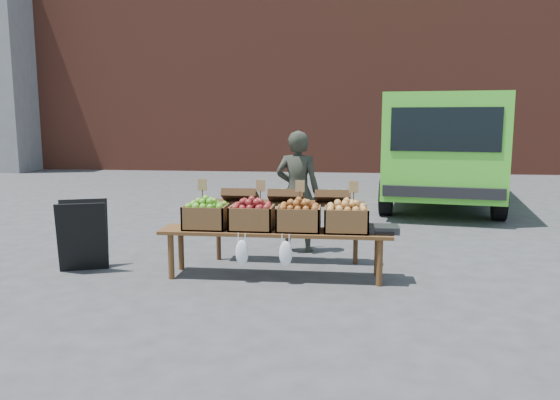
% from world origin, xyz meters
% --- Properties ---
extents(ground, '(80.00, 80.00, 0.00)m').
position_xyz_m(ground, '(0.00, 0.00, 0.00)').
color(ground, '#3E3E40').
extents(brick_building, '(24.00, 4.00, 10.00)m').
position_xyz_m(brick_building, '(0.00, 15.00, 5.00)').
color(brick_building, brown).
rests_on(brick_building, ground).
extents(delivery_van, '(3.15, 5.48, 2.32)m').
position_xyz_m(delivery_van, '(3.00, 6.26, 1.16)').
color(delivery_van, '#55DA32').
rests_on(delivery_van, ground).
extents(vendor, '(0.66, 0.48, 1.70)m').
position_xyz_m(vendor, '(0.27, 1.75, 0.85)').
color(vendor, '#2A2E24').
rests_on(vendor, ground).
extents(chalkboard_sign, '(0.65, 0.50, 0.88)m').
position_xyz_m(chalkboard_sign, '(-2.28, 0.47, 0.44)').
color(chalkboard_sign, black).
rests_on(chalkboard_sign, ground).
extents(back_table, '(2.10, 0.44, 1.04)m').
position_xyz_m(back_table, '(0.17, 1.15, 0.52)').
color(back_table, '#3E2714').
rests_on(back_table, ground).
extents(display_bench, '(2.70, 0.56, 0.57)m').
position_xyz_m(display_bench, '(0.11, 0.43, 0.28)').
color(display_bench, '#543419').
rests_on(display_bench, ground).
extents(crate_golden_apples, '(0.50, 0.40, 0.28)m').
position_xyz_m(crate_golden_apples, '(-0.71, 0.43, 0.71)').
color(crate_golden_apples, '#419115').
rests_on(crate_golden_apples, display_bench).
extents(crate_russet_pears, '(0.50, 0.40, 0.28)m').
position_xyz_m(crate_russet_pears, '(-0.16, 0.43, 0.71)').
color(crate_russet_pears, maroon).
rests_on(crate_russet_pears, display_bench).
extents(crate_red_apples, '(0.50, 0.40, 0.28)m').
position_xyz_m(crate_red_apples, '(0.39, 0.43, 0.71)').
color(crate_red_apples, '#9A551D').
rests_on(crate_red_apples, display_bench).
extents(crate_green_apples, '(0.50, 0.40, 0.28)m').
position_xyz_m(crate_green_apples, '(0.94, 0.43, 0.71)').
color(crate_green_apples, '#B18C35').
rests_on(crate_green_apples, display_bench).
extents(weighing_scale, '(0.34, 0.30, 0.08)m').
position_xyz_m(weighing_scale, '(1.36, 0.43, 0.61)').
color(weighing_scale, black).
rests_on(weighing_scale, display_bench).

